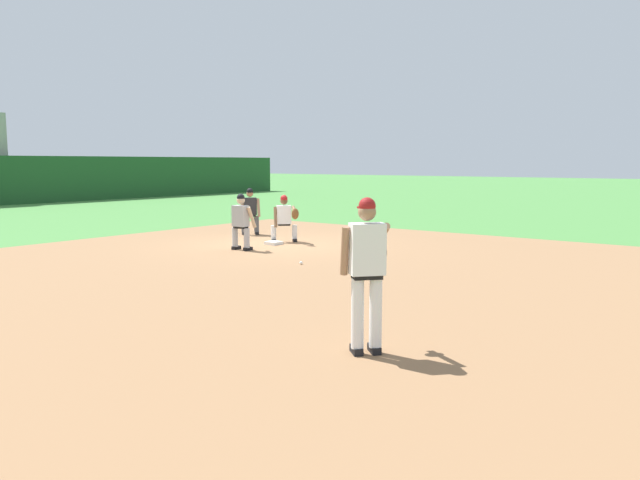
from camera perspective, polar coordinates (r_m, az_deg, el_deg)
name	(u,v)px	position (r m, az deg, el deg)	size (l,w,h in m)	color
ground_plane	(274,245)	(17.22, -4.26, -0.43)	(160.00, 160.00, 0.00)	#47843D
infield_dirt_patch	(301,277)	(12.31, -1.70, -3.44)	(18.00, 18.00, 0.01)	#936B47
first_base_bag	(274,243)	(17.21, -4.26, -0.28)	(0.38, 0.38, 0.09)	white
baseball	(301,263)	(13.86, -1.75, -2.10)	(0.07, 0.07, 0.07)	white
pitcher	(367,266)	(7.32, 4.36, -2.35)	(0.85, 0.55, 1.86)	black
first_baseman	(285,217)	(17.65, -3.23, 2.16)	(0.72, 1.09, 1.34)	black
baserunner	(241,220)	(16.13, -7.23, 1.86)	(0.45, 0.61, 1.46)	black
umpire	(250,209)	(19.59, -6.41, 2.79)	(0.68, 0.66, 1.46)	black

